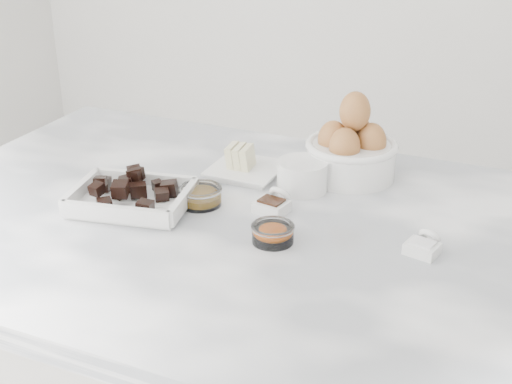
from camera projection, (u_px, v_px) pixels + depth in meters
marble_slab at (238, 229)px, 1.20m from camera, size 1.20×0.80×0.04m
chocolate_dish at (131, 195)px, 1.23m from camera, size 0.23×0.19×0.05m
butter_plate at (245, 165)px, 1.36m from camera, size 0.13×0.13×0.05m
sugar_ramekin at (302, 174)px, 1.29m from camera, size 0.09×0.09×0.06m
egg_bowl at (351, 150)px, 1.33m from camera, size 0.17×0.17×0.17m
honey_bowl at (200, 195)px, 1.24m from camera, size 0.08×0.08×0.03m
zest_bowl at (273, 232)px, 1.12m from camera, size 0.07×0.07×0.03m
vanilla_spoon at (274, 203)px, 1.22m from camera, size 0.06×0.07×0.04m
salt_spoon at (424, 245)px, 1.09m from camera, size 0.06×0.07×0.04m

